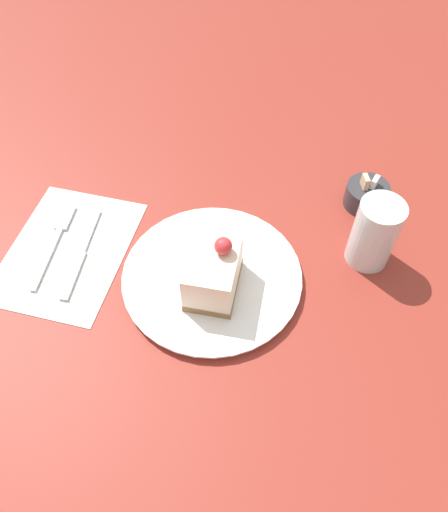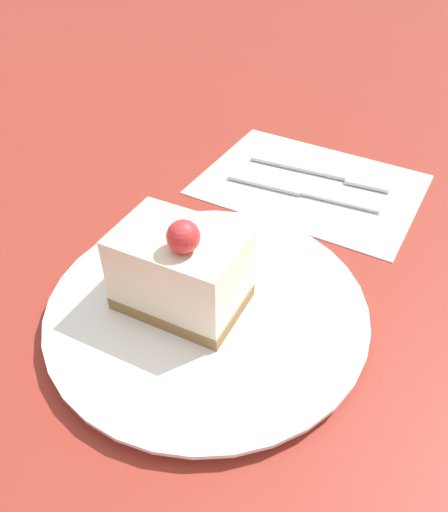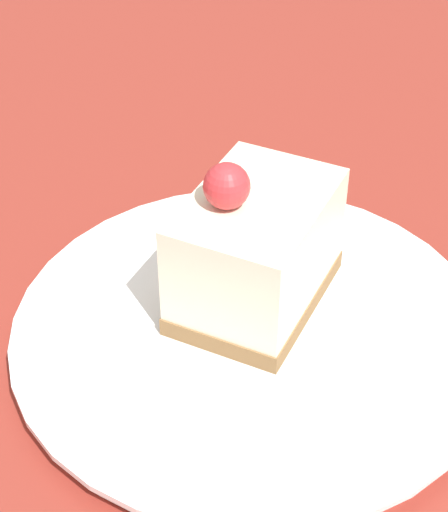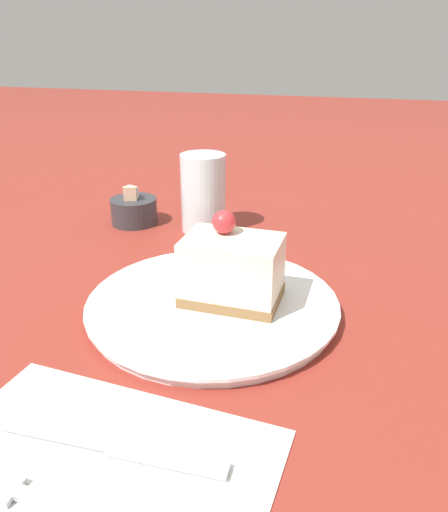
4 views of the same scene
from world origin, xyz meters
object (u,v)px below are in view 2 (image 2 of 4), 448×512
at_px(fork, 331,174).
at_px(knife, 288,188).
at_px(cake_slice, 181,270).
at_px(plate, 207,309).

height_order(fork, knife, same).
xyz_separation_m(cake_slice, knife, (-0.22, 0.02, -0.05)).
relative_size(plate, fork, 1.57).
xyz_separation_m(cake_slice, fork, (-0.27, 0.06, -0.05)).
height_order(plate, knife, plate).
xyz_separation_m(fork, knife, (0.05, -0.04, 0.00)).
height_order(plate, fork, plate).
distance_m(plate, knife, 0.21).
relative_size(cake_slice, fork, 0.60).
relative_size(plate, knife, 1.51).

